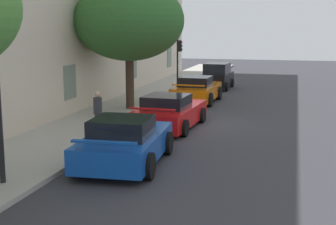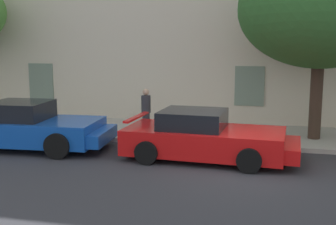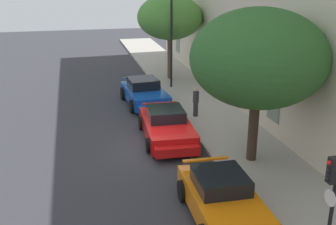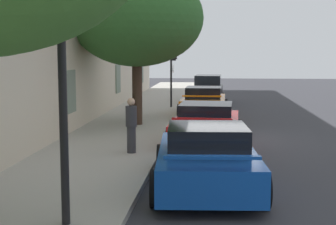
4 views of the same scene
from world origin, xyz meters
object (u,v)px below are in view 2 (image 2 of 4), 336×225
sportscar_yellow_flank (209,138)px  tree_far_end (321,9)px  sportscar_red_lead (35,128)px  pedestrian_admiring (146,111)px

sportscar_yellow_flank → tree_far_end: tree_far_end is taller
sportscar_red_lead → sportscar_yellow_flank: sportscar_red_lead is taller
tree_far_end → sportscar_red_lead: bearing=-161.5°
sportscar_yellow_flank → tree_far_end: bearing=42.3°
tree_far_end → pedestrian_admiring: (-5.52, -0.68, -3.33)m
sportscar_red_lead → tree_far_end: 9.63m
sportscar_red_lead → tree_far_end: (8.46, 2.83, 3.63)m
tree_far_end → pedestrian_admiring: 6.48m
sportscar_red_lead → pedestrian_admiring: bearing=36.1°
sportscar_red_lead → pedestrian_admiring: 3.66m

